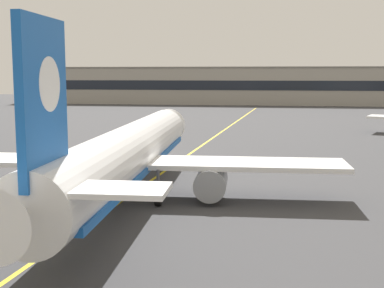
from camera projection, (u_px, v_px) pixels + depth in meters
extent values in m
plane|color=#3D3D3F|center=(63.00, 267.00, 25.29)|extent=(400.00, 400.00, 0.00)
cube|color=yellow|center=(176.00, 163.00, 54.68)|extent=(10.95, 179.70, 0.01)
cylinder|color=white|center=(128.00, 152.00, 38.86)|extent=(5.46, 36.14, 3.80)
cone|color=white|center=(167.00, 126.00, 57.88)|extent=(3.73, 2.76, 3.61)
cone|color=white|center=(10.00, 217.00, 19.69)|extent=(2.98, 2.93, 2.85)
cube|color=blue|center=(128.00, 166.00, 39.00)|extent=(5.25, 33.26, 0.44)
cube|color=black|center=(165.00, 122.00, 55.92)|extent=(2.90, 1.23, 0.60)
cube|color=white|center=(130.00, 162.00, 39.57)|extent=(32.19, 6.27, 0.36)
cylinder|color=gray|center=(46.00, 179.00, 39.39)|extent=(2.46, 3.70, 2.30)
cylinder|color=black|center=(55.00, 174.00, 41.22)|extent=(1.96, 0.27, 1.95)
cylinder|color=gray|center=(211.00, 182.00, 38.09)|extent=(2.46, 3.70, 2.30)
cylinder|color=black|center=(213.00, 177.00, 39.92)|extent=(1.96, 0.27, 1.95)
cube|color=blue|center=(43.00, 101.00, 22.69)|extent=(0.62, 4.81, 7.20)
cylinder|color=white|center=(45.00, 84.00, 22.89)|extent=(0.55, 2.42, 2.40)
cube|color=white|center=(41.00, 188.00, 22.58)|extent=(11.12, 3.31, 0.24)
cylinder|color=#4C4C51|center=(160.00, 151.00, 53.42)|extent=(0.24, 0.24, 1.60)
cylinder|color=black|center=(160.00, 161.00, 53.56)|extent=(0.44, 0.92, 0.90)
cylinder|color=#4C4C51|center=(86.00, 179.00, 37.39)|extent=(0.24, 0.24, 1.60)
cylinder|color=black|center=(86.00, 195.00, 37.54)|extent=(0.46, 1.32, 1.30)
cylinder|color=#4C4C51|center=(158.00, 181.00, 36.85)|extent=(0.24, 0.24, 1.60)
cylinder|color=black|center=(158.00, 197.00, 37.00)|extent=(0.46, 1.32, 1.30)
cone|color=orange|center=(172.00, 160.00, 55.21)|extent=(0.36, 0.36, 0.55)
cylinder|color=white|center=(172.00, 159.00, 55.21)|extent=(0.23, 0.23, 0.07)
cube|color=orange|center=(172.00, 162.00, 55.25)|extent=(0.44, 0.44, 0.03)
cube|color=#9E998E|center=(241.00, 86.00, 159.25)|extent=(139.38, 12.00, 10.85)
cube|color=black|center=(239.00, 85.00, 153.27)|extent=(133.81, 0.12, 2.80)
cube|color=slate|center=(241.00, 67.00, 158.50)|extent=(139.78, 12.40, 0.40)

